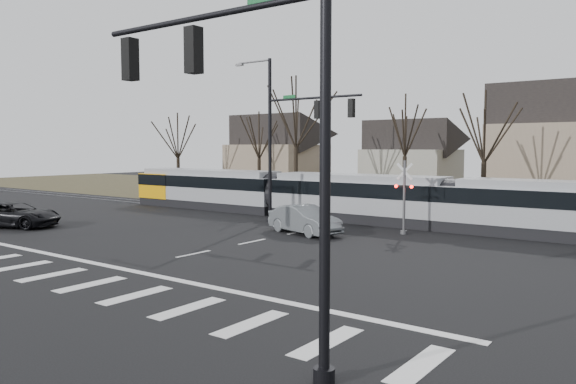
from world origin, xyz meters
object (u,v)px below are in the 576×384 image
Objects in this scene: tram at (357,196)px; rail_crossing_signal at (404,200)px; suv at (16,215)px; sedan at (304,220)px.

rail_crossing_signal reaches higher than tram.
rail_crossing_signal is (4.73, -3.21, 0.26)m from tram.
tram is 5.72m from rail_crossing_signal.
suv is (-14.85, -14.33, -0.89)m from tram.
rail_crossing_signal is at bearing -38.02° from sedan.
tram is 6.80× the size of suv.
rail_crossing_signal reaches higher than sedan.
sedan is 5.49m from rail_crossing_signal.
tram reaches higher than sedan.
sedan is at bearing -86.65° from suv.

